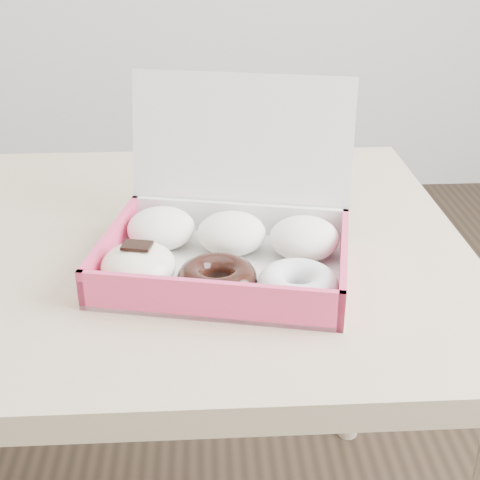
{
  "coord_description": "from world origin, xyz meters",
  "views": [
    {
      "loc": [
        0.2,
        -0.93,
        1.21
      ],
      "look_at": [
        0.25,
        -0.12,
        0.8
      ],
      "focal_mm": 50.0,
      "sensor_mm": 36.0,
      "label": 1
    }
  ],
  "objects": [
    {
      "name": "table",
      "position": [
        0.0,
        0.0,
        0.67
      ],
      "size": [
        1.2,
        0.8,
        0.75
      ],
      "color": "tan",
      "rests_on": "ground"
    },
    {
      "name": "donut_box",
      "position": [
        0.23,
        -0.1,
        0.79
      ],
      "size": [
        0.39,
        0.36,
        0.24
      ],
      "rotation": [
        0.0,
        0.0,
        -0.21
      ],
      "color": "silver",
      "rests_on": "table"
    }
  ]
}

